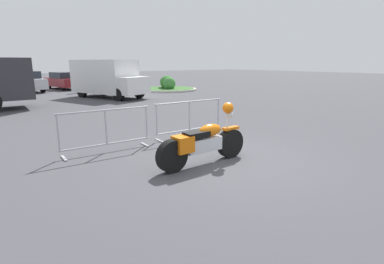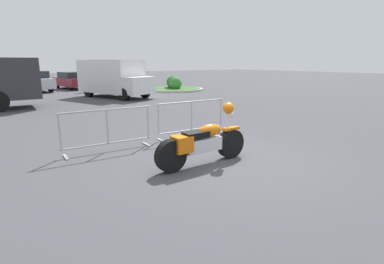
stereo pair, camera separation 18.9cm
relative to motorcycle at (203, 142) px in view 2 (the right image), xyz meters
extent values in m
plane|color=#424247|center=(0.57, -0.10, -0.50)|extent=(120.00, 120.00, 0.00)
cylinder|color=black|center=(0.82, -0.01, -0.16)|extent=(0.68, 0.20, 0.68)
cylinder|color=black|center=(-0.82, 0.01, -0.16)|extent=(0.68, 0.20, 0.68)
cube|color=silver|center=(0.00, 0.00, -0.06)|extent=(0.89, 0.26, 0.30)
ellipsoid|color=orange|center=(0.19, 0.00, 0.24)|extent=(0.59, 0.28, 0.27)
cube|color=black|center=(-0.19, 0.00, 0.20)|extent=(0.55, 0.30, 0.13)
cube|color=orange|center=(-0.55, 0.01, 0.05)|extent=(0.38, 0.34, 0.34)
cube|color=orange|center=(0.82, -0.01, 0.20)|extent=(0.42, 0.15, 0.06)
cylinder|color=silver|center=(0.71, -0.01, 0.34)|extent=(0.04, 0.04, 0.47)
sphere|color=silver|center=(0.77, -0.01, 0.52)|extent=(0.17, 0.17, 0.17)
sphere|color=orange|center=(0.71, -0.01, 0.68)|extent=(0.25, 0.25, 0.25)
cylinder|color=#9EA0A5|center=(-1.29, 2.19, 0.55)|extent=(2.30, 0.18, 0.04)
cylinder|color=#9EA0A5|center=(-1.29, 2.19, -0.30)|extent=(2.30, 0.18, 0.04)
cylinder|color=#9EA0A5|center=(-2.39, 2.25, 0.13)|extent=(0.05, 0.05, 0.85)
cylinder|color=#9EA0A5|center=(-1.29, 2.19, 0.13)|extent=(0.05, 0.05, 0.85)
cylinder|color=#9EA0A5|center=(-0.20, 2.12, 0.13)|extent=(0.05, 0.05, 0.85)
cube|color=#9EA0A5|center=(-2.32, 2.25, -0.48)|extent=(0.09, 0.44, 0.03)
cube|color=#9EA0A5|center=(-0.27, 2.12, -0.48)|extent=(0.09, 0.44, 0.03)
cylinder|color=#9EA0A5|center=(1.30, 2.19, 0.55)|extent=(2.30, 0.18, 0.04)
cylinder|color=#9EA0A5|center=(1.30, 2.19, -0.30)|extent=(2.30, 0.18, 0.04)
cylinder|color=#9EA0A5|center=(0.20, 2.25, 0.13)|extent=(0.05, 0.05, 0.85)
cylinder|color=#9EA0A5|center=(1.30, 2.19, 0.13)|extent=(0.05, 0.05, 0.85)
cylinder|color=#9EA0A5|center=(2.39, 2.12, 0.13)|extent=(0.05, 0.05, 0.85)
cube|color=#9EA0A5|center=(0.27, 2.25, -0.48)|extent=(0.09, 0.44, 0.03)
cube|color=#9EA0A5|center=(2.32, 2.12, -0.48)|extent=(0.09, 0.44, 0.03)
cube|color=#2D2D33|center=(-2.06, 11.82, 0.93)|extent=(1.90, 2.27, 1.90)
cube|color=white|center=(3.30, 13.56, 0.81)|extent=(3.20, 4.52, 2.00)
cube|color=white|center=(4.10, 11.19, 0.34)|extent=(2.09, 1.46, 1.00)
cylinder|color=black|center=(4.77, 11.84, -0.14)|extent=(0.46, 0.76, 0.72)
cylinder|color=black|center=(3.17, 11.30, -0.14)|extent=(0.46, 0.76, 0.72)
cylinder|color=black|center=(3.71, 14.96, -0.14)|extent=(0.46, 0.76, 0.72)
cylinder|color=black|center=(2.12, 14.43, -0.14)|extent=(0.46, 0.76, 0.72)
cylinder|color=black|center=(-2.22, 19.82, -0.20)|extent=(0.29, 0.61, 0.59)
cube|color=#B7BABF|center=(-0.10, 20.66, 0.14)|extent=(2.49, 4.71, 0.73)
cube|color=#1E232B|center=(-0.08, 20.51, 0.76)|extent=(2.01, 2.52, 0.52)
cylinder|color=black|center=(-1.08, 21.96, -0.17)|extent=(0.33, 0.69, 0.67)
cylinder|color=black|center=(0.43, 22.20, -0.17)|extent=(0.33, 0.69, 0.67)
cylinder|color=black|center=(-0.64, 19.13, -0.17)|extent=(0.33, 0.69, 0.67)
cylinder|color=black|center=(0.87, 19.36, -0.17)|extent=(0.33, 0.69, 0.67)
cube|color=maroon|center=(2.88, 21.26, 0.08)|extent=(2.24, 4.25, 0.66)
cube|color=#1E232B|center=(2.90, 21.12, 0.64)|extent=(1.81, 2.28, 0.47)
cylinder|color=black|center=(2.00, 22.44, -0.20)|extent=(0.30, 0.63, 0.60)
cylinder|color=black|center=(3.36, 22.65, -0.20)|extent=(0.30, 0.63, 0.60)
cylinder|color=black|center=(2.39, 19.88, -0.20)|extent=(0.30, 0.63, 0.60)
cylinder|color=black|center=(3.76, 20.09, -0.20)|extent=(0.30, 0.63, 0.60)
cylinder|color=#262838|center=(3.06, 17.52, -0.07)|extent=(0.33, 0.33, 0.85)
cylinder|color=beige|center=(3.06, 17.52, 0.66)|extent=(0.46, 0.46, 0.62)
sphere|color=tan|center=(3.06, 17.52, 1.08)|extent=(0.22, 0.22, 0.22)
cylinder|color=#ADA89E|center=(9.11, 15.18, -0.43)|extent=(4.48, 4.48, 0.14)
cylinder|color=#38662D|center=(9.11, 15.18, -0.35)|extent=(4.12, 4.12, 0.02)
sphere|color=#3D7A38|center=(8.89, 14.69, 0.06)|extent=(0.98, 0.98, 0.98)
sphere|color=#1E511E|center=(9.51, 16.07, 0.06)|extent=(1.00, 1.00, 1.00)
sphere|color=#33702D|center=(9.24, 15.31, 0.07)|extent=(1.00, 1.00, 1.00)
sphere|color=#33702D|center=(9.13, 15.36, 0.10)|extent=(1.08, 1.08, 1.08)
camera|label=1|loc=(-4.04, -4.79, 1.70)|focal=28.00mm
camera|label=2|loc=(-3.89, -4.90, 1.70)|focal=28.00mm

